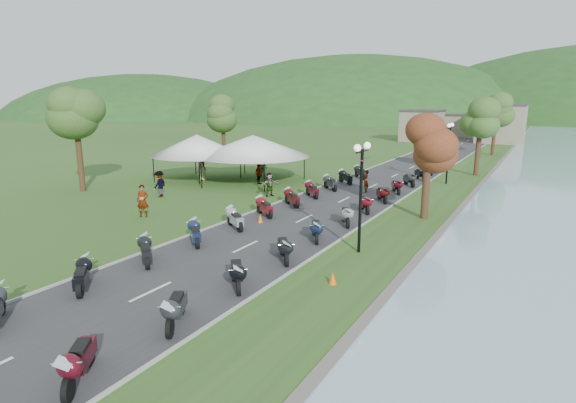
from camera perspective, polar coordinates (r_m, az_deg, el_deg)
The scene contains 12 objects.
road at distance 43.08m, azimuth 13.40°, elevation 3.22°, with size 7.00×120.00×0.02m, color #353537.
hills_backdrop at distance 201.26m, azimuth 26.99°, elevation 9.46°, with size 360.00×120.00×76.00m, color #285621, non-canonical shape.
far_building at distance 87.03m, azimuth 20.98°, elevation 9.05°, with size 18.00×16.00×5.00m, color gray.
moto_row_left at distance 24.71m, azimuth -6.79°, elevation -2.23°, with size 2.60×39.90×1.10m, color #331411, non-canonical shape.
moto_row_right at distance 27.09m, azimuth 8.56°, elevation -0.94°, with size 2.60×46.15×1.10m, color #331411, non-canonical shape.
vendor_tent_main at distance 38.80m, azimuth -4.44°, elevation 5.47°, with size 6.50×6.50×4.00m, color silver, non-canonical shape.
vendor_tent_side at distance 40.01m, azimuth -11.40°, elevation 5.48°, with size 5.29×5.29×4.00m, color silver, non-canonical shape.
tree_park_left at distance 37.76m, azimuth -25.27°, elevation 8.63°, with size 3.57×3.57×9.93m, color #456A2A, non-canonical shape.
tree_lakeside at distance 27.35m, azimuth 17.32°, elevation 4.91°, with size 2.48×2.48×6.88m, color #456A2A, non-canonical shape.
pedestrian_a at distance 28.54m, azimuth -17.83°, elevation -1.86°, with size 0.72×0.52×1.97m, color slate.
pedestrian_b at distance 41.17m, azimuth -3.17°, elevation 3.10°, with size 0.85×0.47×1.75m, color slate.
pedestrian_c at distance 34.07m, azimuth -15.90°, elevation 0.58°, with size 1.23×0.51×1.91m, color slate.
Camera 1 is at (12.07, -0.78, 6.91)m, focal length 28.00 mm.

